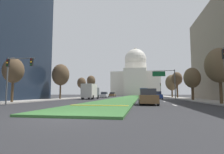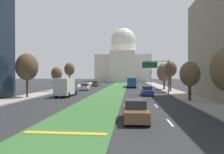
% 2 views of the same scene
% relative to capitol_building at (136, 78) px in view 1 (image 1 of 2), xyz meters
% --- Properties ---
extents(ground_plane, '(260.00, 260.00, 0.00)m').
position_rel_capitol_building_xyz_m(ground_plane, '(0.00, -54.89, -11.40)').
color(ground_plane, '#2B2B2D').
extents(grass_median, '(5.81, 100.17, 0.14)m').
position_rel_capitol_building_xyz_m(grass_median, '(0.00, -60.46, -11.33)').
color(grass_median, '#386B33').
rests_on(grass_median, ground_plane).
extents(median_curb_nose, '(5.23, 0.50, 0.04)m').
position_rel_capitol_building_xyz_m(median_curb_nose, '(0.00, -103.22, -11.24)').
color(median_curb_nose, gold).
rests_on(median_curb_nose, grass_median).
extents(lane_dashes_right, '(0.16, 62.91, 0.01)m').
position_rel_capitol_building_xyz_m(lane_dashes_right, '(7.12, -69.76, -11.40)').
color(lane_dashes_right, silver).
rests_on(lane_dashes_right, ground_plane).
extents(sidewalk_left, '(4.00, 100.17, 0.15)m').
position_rel_capitol_building_xyz_m(sidewalk_left, '(-13.34, -66.02, -11.32)').
color(sidewalk_left, '#9E9991').
rests_on(sidewalk_left, ground_plane).
extents(sidewalk_right, '(4.00, 100.17, 0.15)m').
position_rel_capitol_building_xyz_m(sidewalk_right, '(13.34, -66.02, -11.32)').
color(sidewalk_right, '#9E9991').
rests_on(sidewalk_right, ground_plane).
extents(capitol_building, '(29.89, 28.85, 31.88)m').
position_rel_capitol_building_xyz_m(capitol_building, '(0.00, 0.00, 0.00)').
color(capitol_building, beige).
rests_on(capitol_building, ground_plane).
extents(traffic_light_near_left, '(3.34, 0.35, 5.20)m').
position_rel_capitol_building_xyz_m(traffic_light_near_left, '(-10.00, -101.38, -7.60)').
color(traffic_light_near_left, '#515456').
rests_on(traffic_light_near_left, ground_plane).
extents(traffic_light_far_right, '(0.28, 0.35, 5.20)m').
position_rel_capitol_building_xyz_m(traffic_light_far_right, '(10.84, -49.05, -8.09)').
color(traffic_light_far_right, '#515456').
rests_on(traffic_light_far_right, ground_plane).
extents(overhead_guide_sign, '(4.93, 0.20, 6.50)m').
position_rel_capitol_building_xyz_m(overhead_guide_sign, '(9.31, -77.80, -6.79)').
color(overhead_guide_sign, '#515456').
rests_on(overhead_guide_sign, ground_plane).
extents(street_tree_left_near, '(2.55, 2.55, 5.71)m').
position_rel_capitol_building_xyz_m(street_tree_left_near, '(-12.18, -98.79, -7.31)').
color(street_tree_left_near, '#4C3823').
rests_on(street_tree_left_near, ground_plane).
extents(street_tree_right_near, '(3.00, 3.00, 6.11)m').
position_rel_capitol_building_xyz_m(street_tree_right_near, '(12.03, -98.30, -7.20)').
color(street_tree_right_near, '#4C3823').
rests_on(street_tree_right_near, ground_plane).
extents(street_tree_left_mid, '(3.52, 3.52, 7.27)m').
position_rel_capitol_building_xyz_m(street_tree_left_mid, '(-12.69, -84.34, -6.36)').
color(street_tree_left_mid, '#4C3823').
rests_on(street_tree_left_mid, ground_plane).
extents(street_tree_right_mid, '(2.78, 2.78, 5.63)m').
position_rel_capitol_building_xyz_m(street_tree_right_mid, '(12.33, -86.48, -7.55)').
color(street_tree_right_mid, '#4C3823').
rests_on(street_tree_right_mid, ground_plane).
extents(street_tree_left_far, '(2.31, 2.31, 5.49)m').
position_rel_capitol_building_xyz_m(street_tree_left_far, '(-12.05, -73.10, -7.41)').
color(street_tree_left_far, '#4C3823').
rests_on(street_tree_left_far, ground_plane).
extents(street_tree_right_far, '(2.70, 2.70, 6.73)m').
position_rel_capitol_building_xyz_m(street_tree_right_far, '(12.80, -70.76, -6.45)').
color(street_tree_right_far, '#4C3823').
rests_on(street_tree_right_far, ground_plane).
extents(street_tree_left_distant, '(2.75, 2.75, 7.03)m').
position_rel_capitol_building_xyz_m(street_tree_left_distant, '(-12.32, -63.07, -6.16)').
color(street_tree_left_distant, '#4C3823').
rests_on(street_tree_left_distant, ground_plane).
extents(street_tree_right_distant, '(3.71, 3.71, 6.76)m').
position_rel_capitol_building_xyz_m(street_tree_right_distant, '(12.62, -63.90, -6.99)').
color(street_tree_right_distant, '#4C3823').
rests_on(street_tree_right_distant, ground_plane).
extents(sedan_lead_stopped, '(2.09, 4.41, 1.73)m').
position_rel_capitol_building_xyz_m(sedan_lead_stopped, '(4.42, -98.85, -10.59)').
color(sedan_lead_stopped, brown).
rests_on(sedan_lead_stopped, ground_plane).
extents(sedan_midblock, '(1.98, 4.57, 1.68)m').
position_rel_capitol_building_xyz_m(sedan_midblock, '(7.10, -78.43, -10.61)').
color(sedan_midblock, navy).
rests_on(sedan_midblock, ground_plane).
extents(sedan_distant, '(1.94, 4.37, 1.67)m').
position_rel_capitol_building_xyz_m(sedan_distant, '(-7.10, -67.14, -10.61)').
color(sedan_distant, silver).
rests_on(sedan_distant, ground_plane).
extents(sedan_far_horizon, '(2.05, 4.26, 1.73)m').
position_rel_capitol_building_xyz_m(sedan_far_horizon, '(-7.46, -50.10, -10.59)').
color(sedan_far_horizon, brown).
rests_on(sedan_far_horizon, ground_plane).
extents(sedan_very_far, '(2.14, 4.50, 1.68)m').
position_rel_capitol_building_xyz_m(sedan_very_far, '(4.66, -36.78, -10.61)').
color(sedan_very_far, navy).
rests_on(sedan_very_far, ground_plane).
extents(box_truck_delivery, '(2.40, 6.40, 3.20)m').
position_rel_capitol_building_xyz_m(box_truck_delivery, '(-7.13, -81.50, -9.72)').
color(box_truck_delivery, '#4C5156').
rests_on(box_truck_delivery, ground_plane).
extents(city_bus, '(2.62, 11.00, 2.95)m').
position_rel_capitol_building_xyz_m(city_bus, '(4.42, -54.79, -9.63)').
color(city_bus, '#1E4C8C').
rests_on(city_bus, ground_plane).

